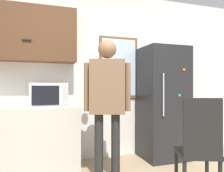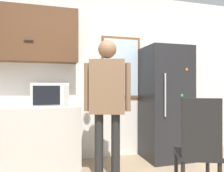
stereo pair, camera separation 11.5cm
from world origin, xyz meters
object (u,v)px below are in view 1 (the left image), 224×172
refrigerator (163,103)px  chair (199,145)px  person (107,94)px  microwave (49,95)px

refrigerator → chair: refrigerator is taller
person → refrigerator: size_ratio=0.97×
microwave → chair: 1.96m
microwave → chair: bearing=-41.5°
microwave → chair: size_ratio=0.46×
person → chair: person is taller
microwave → refrigerator: refrigerator is taller
chair → person: bearing=-25.9°
person → microwave: bearing=164.4°
microwave → refrigerator: size_ratio=0.27×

